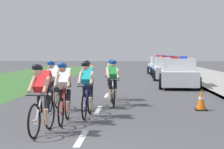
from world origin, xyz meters
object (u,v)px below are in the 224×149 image
cyclist_second (64,92)px  police_car_third (161,66)px  police_car_second (168,69)px  cyclist_lead (42,98)px  cyclist_sixth (113,82)px  cyclist_seventh (111,79)px  cyclist_fourth (53,85)px  cyclist_fifth (88,84)px  police_car_nearest (179,74)px  traffic_cone_near (201,100)px  cyclist_third (87,89)px

cyclist_second → police_car_third: bearing=79.5°
cyclist_second → police_car_third: 22.58m
police_car_second → police_car_third: (0.00, 6.00, 0.00)m
cyclist_lead → police_car_second: police_car_second is taller
cyclist_sixth → cyclist_second: bearing=-107.8°
cyclist_seventh → police_car_third: police_car_third is taller
police_car_third → cyclist_seventh: bearing=-100.3°
cyclist_fourth → cyclist_fifth: 1.14m
cyclist_lead → cyclist_sixth: same height
police_car_nearest → cyclist_fifth: bearing=-116.2°
cyclist_fourth → cyclist_seventh: same height
police_car_nearest → traffic_cone_near: 8.05m
cyclist_second → police_car_third: police_car_third is taller
cyclist_second → cyclist_third: 1.04m
cyclist_fifth → cyclist_sixth: size_ratio=1.00×
cyclist_seventh → police_car_second: bearing=74.5°
police_car_third → cyclist_third: bearing=-99.7°
cyclist_fifth → traffic_cone_near: cyclist_fifth is taller
cyclist_lead → cyclist_third: (0.72, 2.23, 0.00)m
cyclist_sixth → police_car_third: police_car_third is taller
police_car_third → cyclist_second: bearing=-100.5°
cyclist_second → police_car_nearest: (4.12, 10.38, -0.11)m
cyclist_sixth → police_car_third: 19.15m
cyclist_third → cyclist_second: bearing=-116.6°
cyclist_fourth → police_car_third: (4.82, 20.16, -0.11)m
traffic_cone_near → police_car_second: bearing=88.8°
cyclist_lead → cyclist_seventh: bearing=78.9°
cyclist_sixth → police_car_third: bearing=80.8°
cyclist_sixth → cyclist_seventh: (-0.12, 1.46, 0.00)m
cyclist_sixth → cyclist_fourth: bearing=-144.6°
traffic_cone_near → cyclist_fifth: bearing=175.6°
cyclist_seventh → traffic_cone_near: size_ratio=2.69×
cyclist_lead → cyclist_fifth: size_ratio=1.00×
cyclist_third → cyclist_fourth: same height
cyclist_lead → traffic_cone_near: bearing=41.7°
cyclist_seventh → police_car_second: 11.88m
police_car_second → cyclist_fifth: bearing=-105.7°
cyclist_lead → traffic_cone_near: size_ratio=2.69×
police_car_nearest → police_car_second: same height
cyclist_lead → cyclist_second: bearing=78.8°
cyclist_lead → police_car_second: 18.03m
police_car_third → traffic_cone_near: police_car_third is taller
police_car_third → cyclist_fifth: bearing=-101.0°
cyclist_fifth → traffic_cone_near: (3.52, -0.27, -0.48)m
cyclist_fifth → cyclist_fourth: bearing=-150.6°
cyclist_third → police_car_third: (3.65, 21.27, -0.11)m
police_car_third → police_car_second: bearing=-90.0°
cyclist_third → traffic_cone_near: 3.67m
cyclist_third → cyclist_seventh: (0.47, 3.82, 0.00)m
cyclist_third → traffic_cone_near: size_ratio=2.69×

